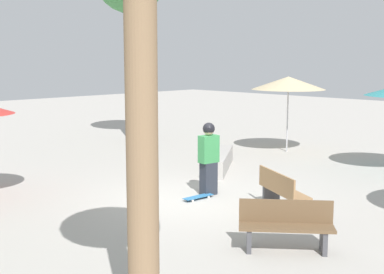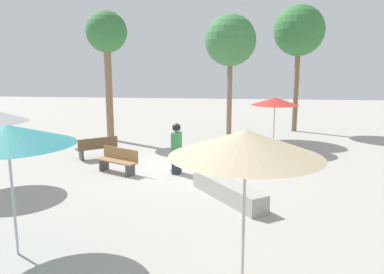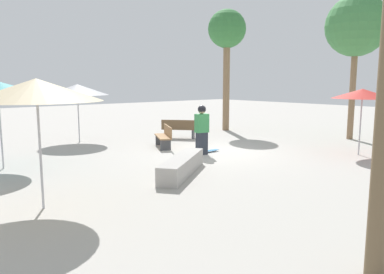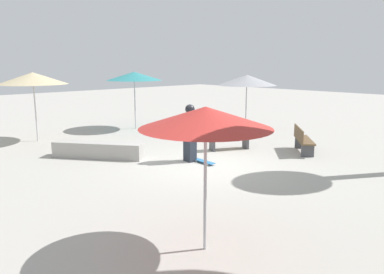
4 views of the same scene
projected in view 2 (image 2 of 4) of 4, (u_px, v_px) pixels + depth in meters
name	position (u px, v px, depth m)	size (l,w,h in m)	color
ground_plane	(179.00, 169.00, 13.37)	(60.00, 60.00, 0.00)	#ADA8A0
skater_main	(177.00, 147.00, 12.66)	(0.49, 0.32, 1.74)	#282D38
skateboard	(175.00, 168.00, 13.30)	(0.81, 0.25, 0.07)	teal
concrete_ledge	(228.00, 191.00, 10.30)	(2.66, 2.13, 0.49)	#A8A39E
bench_near	(97.00, 148.00, 14.90)	(1.36, 1.51, 0.85)	#47474C
bench_far	(118.00, 161.00, 12.85)	(1.12, 1.63, 0.85)	#47474C
shade_umbrella_teal	(7.00, 135.00, 6.88)	(2.48, 2.48, 2.56)	#B7B7BC
shade_umbrella_red	(275.00, 101.00, 16.07)	(2.04, 2.04, 2.31)	#B7B7BC
shade_umbrella_tan	(246.00, 143.00, 6.05)	(2.53, 2.53, 2.61)	#B7B7BC
palm_tree_center_right	(107.00, 36.00, 17.75)	(1.95, 1.95, 6.21)	#896B4C
palm_tree_far_back	(230.00, 41.00, 19.04)	(2.62, 2.62, 6.24)	#896B4C
palm_tree_right	(299.00, 32.00, 20.27)	(2.74, 2.74, 6.90)	brown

